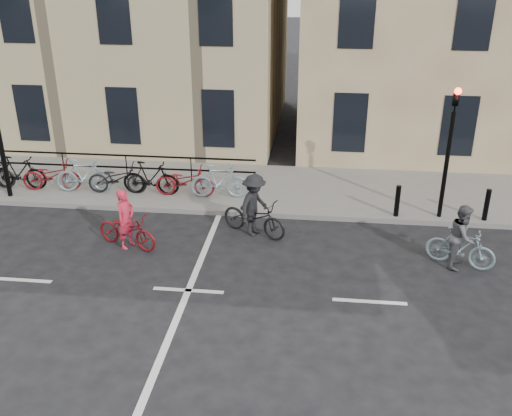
# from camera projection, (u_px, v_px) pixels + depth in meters

# --- Properties ---
(ground) EXTENTS (120.00, 120.00, 0.00)m
(ground) POSITION_uv_depth(u_px,v_px,m) (188.00, 291.00, 12.73)
(ground) COLOR black
(ground) RESTS_ON ground
(sidewalk) EXTENTS (46.00, 4.00, 0.15)m
(sidewalk) POSITION_uv_depth(u_px,v_px,m) (108.00, 182.00, 18.55)
(sidewalk) COLOR slate
(sidewalk) RESTS_ON ground
(building_west) EXTENTS (20.00, 10.00, 10.00)m
(building_west) POSITION_uv_depth(u_px,v_px,m) (37.00, 0.00, 23.34)
(building_west) COLOR tan
(building_west) RESTS_ON sidewalk
(traffic_light) EXTENTS (0.18, 0.30, 3.90)m
(traffic_light) POSITION_uv_depth(u_px,v_px,m) (450.00, 137.00, 15.03)
(traffic_light) COLOR black
(traffic_light) RESTS_ON sidewalk
(bollard_east) EXTENTS (0.14, 0.14, 0.90)m
(bollard_east) POSITION_uv_depth(u_px,v_px,m) (397.00, 201.00, 15.83)
(bollard_east) COLOR black
(bollard_east) RESTS_ON sidewalk
(bollard_west) EXTENTS (0.14, 0.14, 0.90)m
(bollard_west) POSITION_uv_depth(u_px,v_px,m) (487.00, 205.00, 15.58)
(bollard_west) COLOR black
(bollard_west) RESTS_ON sidewalk
(parked_bikes) EXTENTS (9.35, 1.23, 1.05)m
(parked_bikes) POSITION_uv_depth(u_px,v_px,m) (100.00, 176.00, 17.44)
(parked_bikes) COLOR black
(parked_bikes) RESTS_ON sidewalk
(cyclist_pink) EXTENTS (1.85, 1.18, 1.56)m
(cyclist_pink) POSITION_uv_depth(u_px,v_px,m) (127.00, 227.00, 14.44)
(cyclist_pink) COLOR maroon
(cyclist_pink) RESTS_ON ground
(cyclist_grey) EXTENTS (1.68, 1.03, 1.57)m
(cyclist_grey) POSITION_uv_depth(u_px,v_px,m) (461.00, 242.00, 13.50)
(cyclist_grey) COLOR #7D99A4
(cyclist_grey) RESTS_ON ground
(cyclist_dark) EXTENTS (2.01, 1.43, 1.70)m
(cyclist_dark) POSITION_uv_depth(u_px,v_px,m) (254.00, 211.00, 15.02)
(cyclist_dark) COLOR black
(cyclist_dark) RESTS_ON ground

